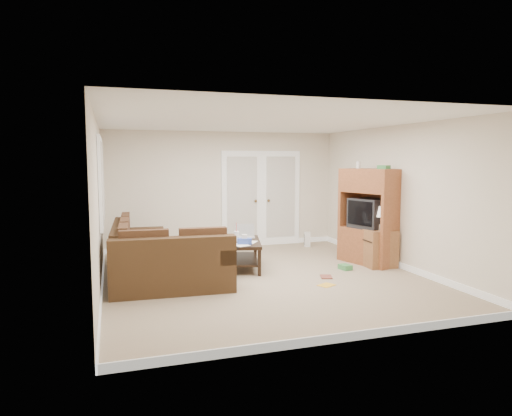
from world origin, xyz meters
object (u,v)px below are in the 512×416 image
object	(u,v)px
coffee_table	(243,253)
tv_armoire	(370,216)
sectional_sofa	(153,260)
side_cabinet	(379,245)

from	to	relation	value
coffee_table	tv_armoire	xyz separation A→B (m)	(2.35, -0.31, 0.61)
sectional_sofa	tv_armoire	distance (m)	3.96
coffee_table	sectional_sofa	bearing A→B (deg)	-154.31
tv_armoire	coffee_table	bearing A→B (deg)	155.34
tv_armoire	side_cabinet	bearing A→B (deg)	-106.36
sectional_sofa	coffee_table	world-z (taller)	sectional_sofa
tv_armoire	side_cabinet	world-z (taller)	tv_armoire
sectional_sofa	tv_armoire	bearing A→B (deg)	3.12
coffee_table	side_cabinet	distance (m)	2.43
coffee_table	tv_armoire	bearing A→B (deg)	6.43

